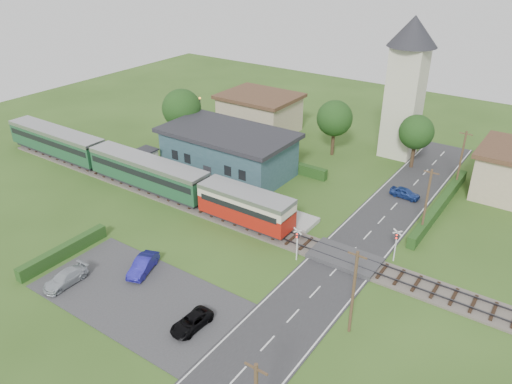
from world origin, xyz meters
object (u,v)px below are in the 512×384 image
Objects in this scene: crossing_signal_near at (297,239)px; car_park_silver at (65,278)px; equipment_hut at (147,159)px; station_building at (228,151)px; house_west at (260,113)px; car_on_road at (405,193)px; church_tower at (407,78)px; pedestrian_near at (234,194)px; car_park_blue at (143,265)px; car_park_dark at (191,322)px; crossing_signal_far at (396,240)px; pedestrian_far at (144,164)px; train at (128,165)px.

crossing_signal_near is 19.78m from car_park_silver.
car_park_silver is at bearing -61.81° from equipment_hut.
station_building is (8.00, 5.79, 0.95)m from equipment_hut.
house_west is 26.64m from car_on_road.
car_park_silver is (2.50, -25.39, -2.04)m from station_building.
car_park_silver reaches higher than car_on_road.
station_building is 1.48× the size of house_west.
pedestrian_near is (-9.39, -23.40, -8.89)m from church_tower.
car_park_blue reaches higher than car_park_dark.
church_tower is at bearing 110.02° from crossing_signal_far.
crossing_signal_near is 11.92m from pedestrian_near.
crossing_signal_far is 2.18× the size of pedestrian_far.
car_on_road is 2.18× the size of pedestrian_far.
crossing_signal_far is 31.66m from pedestrian_far.
pedestrian_near is (13.29, 2.60, -0.85)m from train.
equipment_hut is at bearing 95.65° from train.
train is at bearing -131.10° from church_tower.
equipment_hut is 1.70× the size of pedestrian_far.
house_west is 3.30× the size of crossing_signal_near.
crossing_signal_far reaches higher than equipment_hut.
car_park_blue is at bearing 50.05° from car_park_silver.
car_on_road is 29.47m from car_park_blue.
car_park_dark is (22.50, -17.56, -1.18)m from equipment_hut.
station_building is at bearing -70.35° from house_west.
pedestrian_near is at bearing 11.06° from train.
station_building is at bearing 88.35° from car_park_blue.
church_tower is at bearing 57.98° from car_park_blue.
car_on_road is at bearing 15.53° from station_building.
station_building reaches higher than equipment_hut.
car_park_silver is 1.12× the size of car_park_dark.
crossing_signal_far reaches higher than car_park_silver.
equipment_hut is 0.72× the size of car_park_dark.
crossing_signal_far reaches higher than pedestrian_near.
church_tower is 5.37× the size of crossing_signal_far.
car_park_silver is 2.23× the size of pedestrian_near.
station_building is 27.57m from car_park_dark.
church_tower is 41.50m from car_park_dark.
church_tower is at bearing 44.75° from equipment_hut.
crossing_signal_near is (24.08, -2.41, -0.04)m from train.
crossing_signal_far is 19.13m from car_park_dark.
pedestrian_far is (-14.55, 14.27, 0.49)m from car_park_blue.
car_park_blue is 8.49m from car_park_dark.
pedestrian_far is (-10.54, 19.16, 0.55)m from car_park_silver.
crossing_signal_far is at bearing -164.95° from pedestrian_near.
equipment_hut is 0.78× the size of crossing_signal_near.
pedestrian_near is at bearing -62.53° from house_west.
crossing_signal_far is 28.29m from car_park_silver.
equipment_hut is at bearing 116.10° from car_on_road.
pedestrian_far is (-3.04, -20.23, -1.59)m from house_west.
car_on_road is at bearing 59.62° from car_park_silver.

